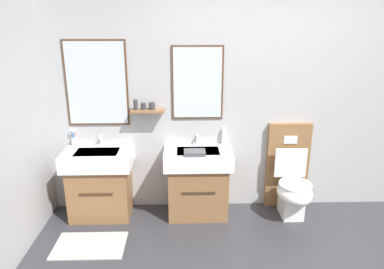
{
  "coord_description": "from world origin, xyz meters",
  "views": [
    {
      "loc": [
        -0.88,
        -2.18,
        2.09
      ],
      "look_at": [
        -0.78,
        1.29,
        0.97
      ],
      "focal_mm": 33.46,
      "sensor_mm": 36.0,
      "label": 1
    }
  ],
  "objects_px": {
    "soap_dispenser": "(224,137)",
    "folded_hand_towel": "(195,153)",
    "vanity_sink_right": "(198,180)",
    "toilet": "(291,181)",
    "vanity_sink_left": "(100,182)",
    "toothbrush_cup": "(75,141)"
  },
  "relations": [
    {
      "from": "toilet",
      "to": "soap_dispenser",
      "type": "bearing_deg",
      "value": 167.02
    },
    {
      "from": "vanity_sink_right",
      "to": "toilet",
      "type": "bearing_deg",
      "value": 0.32
    },
    {
      "from": "toilet",
      "to": "folded_hand_towel",
      "type": "distance_m",
      "value": 1.16
    },
    {
      "from": "vanity_sink_left",
      "to": "toilet",
      "type": "bearing_deg",
      "value": 0.16
    },
    {
      "from": "soap_dispenser",
      "to": "folded_hand_towel",
      "type": "distance_m",
      "value": 0.47
    },
    {
      "from": "vanity_sink_right",
      "to": "soap_dispenser",
      "type": "distance_m",
      "value": 0.56
    },
    {
      "from": "toothbrush_cup",
      "to": "folded_hand_towel",
      "type": "height_order",
      "value": "toothbrush_cup"
    },
    {
      "from": "vanity_sink_right",
      "to": "toilet",
      "type": "distance_m",
      "value": 1.04
    },
    {
      "from": "soap_dispenser",
      "to": "folded_hand_towel",
      "type": "relative_size",
      "value": 0.92
    },
    {
      "from": "soap_dispenser",
      "to": "toilet",
      "type": "bearing_deg",
      "value": -12.98
    },
    {
      "from": "toilet",
      "to": "vanity_sink_left",
      "type": "bearing_deg",
      "value": -179.84
    },
    {
      "from": "vanity_sink_left",
      "to": "toilet",
      "type": "height_order",
      "value": "toilet"
    },
    {
      "from": "folded_hand_towel",
      "to": "toothbrush_cup",
      "type": "bearing_deg",
      "value": 166.61
    },
    {
      "from": "toilet",
      "to": "soap_dispenser",
      "type": "relative_size",
      "value": 4.94
    },
    {
      "from": "toothbrush_cup",
      "to": "soap_dispenser",
      "type": "height_order",
      "value": "toothbrush_cup"
    },
    {
      "from": "soap_dispenser",
      "to": "vanity_sink_left",
      "type": "bearing_deg",
      "value": -172.61
    },
    {
      "from": "vanity_sink_left",
      "to": "toothbrush_cup",
      "type": "distance_m",
      "value": 0.53
    },
    {
      "from": "soap_dispenser",
      "to": "folded_hand_towel",
      "type": "height_order",
      "value": "soap_dispenser"
    },
    {
      "from": "toilet",
      "to": "toothbrush_cup",
      "type": "bearing_deg",
      "value": 176.14
    },
    {
      "from": "soap_dispenser",
      "to": "folded_hand_towel",
      "type": "xyz_separation_m",
      "value": [
        -0.33,
        -0.32,
        -0.07
      ]
    },
    {
      "from": "vanity_sink_left",
      "to": "toilet",
      "type": "relative_size",
      "value": 0.76
    },
    {
      "from": "toothbrush_cup",
      "to": "folded_hand_towel",
      "type": "bearing_deg",
      "value": -13.39
    }
  ]
}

